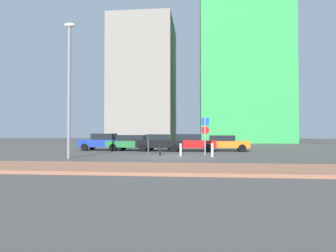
{
  "coord_description": "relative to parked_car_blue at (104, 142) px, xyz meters",
  "views": [
    {
      "loc": [
        1.77,
        -19.62,
        1.67
      ],
      "look_at": [
        -0.48,
        2.84,
        2.14
      ],
      "focal_mm": 31.21,
      "sensor_mm": 36.0,
      "label": 1
    }
  ],
  "objects": [
    {
      "name": "ground_plane",
      "position": [
        6.7,
        -6.43,
        -0.78
      ],
      "size": [
        120.0,
        120.0,
        0.0
      ],
      "primitive_type": "plane",
      "color": "#4C4947"
    },
    {
      "name": "sidewalk_brick",
      "position": [
        6.7,
        -13.27,
        -0.71
      ],
      "size": [
        40.0,
        3.71,
        0.14
      ],
      "primitive_type": "cube",
      "color": "#9E664C",
      "rests_on": "ground"
    },
    {
      "name": "parked_car_blue",
      "position": [
        0.0,
        0.0,
        0.0
      ],
      "size": [
        4.55,
        2.1,
        1.54
      ],
      "color": "#1E389E",
      "rests_on": "ground"
    },
    {
      "name": "parked_car_green",
      "position": [
        2.65,
        -0.28,
        -0.03
      ],
      "size": [
        4.53,
        2.09,
        1.41
      ],
      "color": "#237238",
      "rests_on": "ground"
    },
    {
      "name": "parked_car_black",
      "position": [
        5.22,
        -0.63,
        -0.01
      ],
      "size": [
        4.13,
        2.18,
        1.48
      ],
      "color": "black",
      "rests_on": "ground"
    },
    {
      "name": "parked_car_red",
      "position": [
        7.83,
        -0.42,
        -0.01
      ],
      "size": [
        4.59,
        2.23,
        1.49
      ],
      "color": "red",
      "rests_on": "ground"
    },
    {
      "name": "parked_car_orange",
      "position": [
        10.77,
        -0.05,
        -0.05
      ],
      "size": [
        4.35,
        2.01,
        1.38
      ],
      "color": "orange",
      "rests_on": "ground"
    },
    {
      "name": "parking_sign_post",
      "position": [
        9.04,
        -4.59,
        0.94
      ],
      "size": [
        0.59,
        0.16,
        2.74
      ],
      "color": "gray",
      "rests_on": "ground"
    },
    {
      "name": "parking_meter",
      "position": [
        4.9,
        -4.94,
        0.2
      ],
      "size": [
        0.18,
        0.14,
        1.52
      ],
      "color": "#4C4C51",
      "rests_on": "ground"
    },
    {
      "name": "street_lamp",
      "position": [
        0.42,
        -8.41,
        4.17
      ],
      "size": [
        0.7,
        0.36,
        8.61
      ],
      "color": "gray",
      "rests_on": "ground"
    },
    {
      "name": "traffic_bollard_near",
      "position": [
        9.46,
        -6.53,
        -0.31
      ],
      "size": [
        0.18,
        0.18,
        0.94
      ],
      "primitive_type": "cylinder",
      "color": "#B7B7BC",
      "rests_on": "ground"
    },
    {
      "name": "traffic_bollard_mid",
      "position": [
        7.33,
        -5.82,
        -0.34
      ],
      "size": [
        0.17,
        0.17,
        0.88
      ],
      "primitive_type": "cylinder",
      "color": "#B7B7BC",
      "rests_on": "ground"
    },
    {
      "name": "traffic_bollard_far",
      "position": [
        5.82,
        -5.35,
        -0.34
      ],
      "size": [
        0.14,
        0.14,
        0.89
      ],
      "primitive_type": "cylinder",
      "color": "black",
      "rests_on": "ground"
    },
    {
      "name": "building_colorful_midrise",
      "position": [
        16.11,
        24.02,
        14.95
      ],
      "size": [
        14.13,
        12.31,
        31.47
      ],
      "primitive_type": "cube",
      "color": "green",
      "rests_on": "ground"
    },
    {
      "name": "building_under_construction",
      "position": [
        -1.27,
        27.12,
        10.1
      ],
      "size": [
        10.9,
        13.35,
        21.76
      ],
      "primitive_type": "cube",
      "color": "gray",
      "rests_on": "ground"
    }
  ]
}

